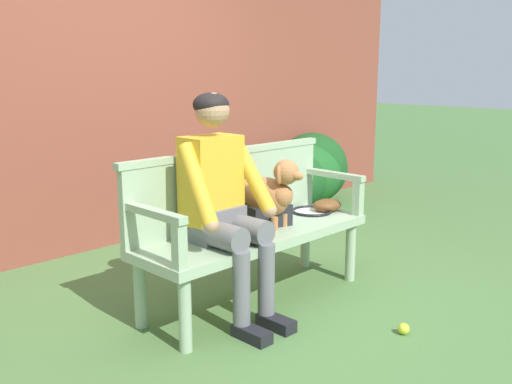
{
  "coord_description": "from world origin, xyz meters",
  "views": [
    {
      "loc": [
        -2.48,
        -2.45,
        1.47
      ],
      "look_at": [
        0.0,
        0.0,
        0.72
      ],
      "focal_mm": 40.15,
      "sensor_mm": 36.0,
      "label": 1
    }
  ],
  "objects_px": {
    "person_seated": "(221,197)",
    "tennis_racket": "(308,211)",
    "dog_on_bench": "(272,193)",
    "garden_bench": "(256,240)",
    "baseball_glove": "(327,205)",
    "sports_bag": "(267,214)",
    "tennis_ball": "(404,329)"
  },
  "relations": [
    {
      "from": "dog_on_bench",
      "to": "sports_bag",
      "type": "height_order",
      "value": "dog_on_bench"
    },
    {
      "from": "dog_on_bench",
      "to": "person_seated",
      "type": "bearing_deg",
      "value": -178.57
    },
    {
      "from": "dog_on_bench",
      "to": "tennis_ball",
      "type": "bearing_deg",
      "value": -83.11
    },
    {
      "from": "dog_on_bench",
      "to": "baseball_glove",
      "type": "relative_size",
      "value": 2.05
    },
    {
      "from": "person_seated",
      "to": "dog_on_bench",
      "type": "bearing_deg",
      "value": 1.43
    },
    {
      "from": "tennis_racket",
      "to": "sports_bag",
      "type": "bearing_deg",
      "value": -176.84
    },
    {
      "from": "garden_bench",
      "to": "tennis_ball",
      "type": "height_order",
      "value": "garden_bench"
    },
    {
      "from": "tennis_racket",
      "to": "garden_bench",
      "type": "bearing_deg",
      "value": -173.01
    },
    {
      "from": "baseball_glove",
      "to": "garden_bench",
      "type": "bearing_deg",
      "value": -167.21
    },
    {
      "from": "tennis_ball",
      "to": "tennis_racket",
      "type": "bearing_deg",
      "value": 70.61
    },
    {
      "from": "dog_on_bench",
      "to": "tennis_ball",
      "type": "distance_m",
      "value": 1.15
    },
    {
      "from": "tennis_racket",
      "to": "baseball_glove",
      "type": "distance_m",
      "value": 0.15
    },
    {
      "from": "garden_bench",
      "to": "dog_on_bench",
      "type": "relative_size",
      "value": 3.65
    },
    {
      "from": "garden_bench",
      "to": "dog_on_bench",
      "type": "distance_m",
      "value": 0.32
    },
    {
      "from": "garden_bench",
      "to": "dog_on_bench",
      "type": "xyz_separation_m",
      "value": [
        0.14,
        -0.01,
        0.29
      ]
    },
    {
      "from": "garden_bench",
      "to": "baseball_glove",
      "type": "xyz_separation_m",
      "value": [
        0.72,
        -0.01,
        0.11
      ]
    },
    {
      "from": "tennis_racket",
      "to": "tennis_ball",
      "type": "relative_size",
      "value": 8.4
    },
    {
      "from": "dog_on_bench",
      "to": "tennis_racket",
      "type": "height_order",
      "value": "dog_on_bench"
    },
    {
      "from": "dog_on_bench",
      "to": "baseball_glove",
      "type": "xyz_separation_m",
      "value": [
        0.58,
        -0.0,
        -0.18
      ]
    },
    {
      "from": "baseball_glove",
      "to": "tennis_ball",
      "type": "xyz_separation_m",
      "value": [
        -0.47,
        -0.92,
        -0.49
      ]
    },
    {
      "from": "baseball_glove",
      "to": "sports_bag",
      "type": "relative_size",
      "value": 0.79
    },
    {
      "from": "garden_bench",
      "to": "tennis_racket",
      "type": "height_order",
      "value": "tennis_racket"
    },
    {
      "from": "tennis_racket",
      "to": "sports_bag",
      "type": "distance_m",
      "value": 0.46
    },
    {
      "from": "garden_bench",
      "to": "tennis_ball",
      "type": "bearing_deg",
      "value": -75.11
    },
    {
      "from": "tennis_racket",
      "to": "baseball_glove",
      "type": "xyz_separation_m",
      "value": [
        0.12,
        -0.08,
        0.04
      ]
    },
    {
      "from": "garden_bench",
      "to": "person_seated",
      "type": "distance_m",
      "value": 0.45
    },
    {
      "from": "person_seated",
      "to": "dog_on_bench",
      "type": "distance_m",
      "value": 0.45
    },
    {
      "from": "tennis_ball",
      "to": "garden_bench",
      "type": "bearing_deg",
      "value": 104.89
    },
    {
      "from": "garden_bench",
      "to": "tennis_racket",
      "type": "bearing_deg",
      "value": 6.99
    },
    {
      "from": "sports_bag",
      "to": "tennis_ball",
      "type": "distance_m",
      "value": 1.11
    },
    {
      "from": "person_seated",
      "to": "tennis_racket",
      "type": "distance_m",
      "value": 0.95
    },
    {
      "from": "garden_bench",
      "to": "dog_on_bench",
      "type": "bearing_deg",
      "value": -3.14
    }
  ]
}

